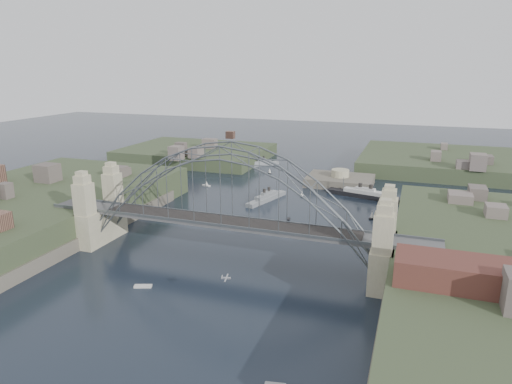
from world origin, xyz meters
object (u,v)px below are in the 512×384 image
at_px(naval_cruiser_far, 261,164).
at_px(ocean_liner, 365,195).
at_px(bridge, 227,203).
at_px(wharf_shed, 465,274).
at_px(fort_island, 340,186).
at_px(naval_cruiser_near, 267,198).

relative_size(naval_cruiser_far, ocean_liner, 0.56).
bearing_deg(ocean_liner, bridge, -111.08).
bearing_deg(wharf_shed, naval_cruiser_far, 122.82).
distance_m(bridge, ocean_liner, 62.15).
xyz_separation_m(naval_cruiser_far, ocean_liner, (45.26, -33.33, 0.10)).
distance_m(fort_island, ocean_liner, 16.43).
bearing_deg(bridge, naval_cruiser_far, 104.45).
xyz_separation_m(wharf_shed, ocean_liner, (-22.03, 71.01, -9.08)).
distance_m(bridge, naval_cruiser_near, 45.48).
xyz_separation_m(wharf_shed, naval_cruiser_far, (-67.29, 104.34, -9.17)).
xyz_separation_m(fort_island, naval_cruiser_near, (-17.68, -26.36, 1.18)).
height_order(fort_island, wharf_shed, wharf_shed).
relative_size(fort_island, ocean_liner, 0.90).
bearing_deg(naval_cruiser_near, naval_cruiser_far, 110.66).
height_order(wharf_shed, naval_cruiser_near, wharf_shed).
bearing_deg(naval_cruiser_far, fort_island, -29.96).
xyz_separation_m(fort_island, naval_cruiser_far, (-35.29, 20.34, 1.17)).
height_order(bridge, wharf_shed, bridge).
distance_m(bridge, fort_island, 72.14).
xyz_separation_m(wharf_shed, naval_cruiser_near, (-49.68, 57.64, -9.16)).
distance_m(naval_cruiser_near, naval_cruiser_far, 49.90).
bearing_deg(wharf_shed, bridge, 162.35).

